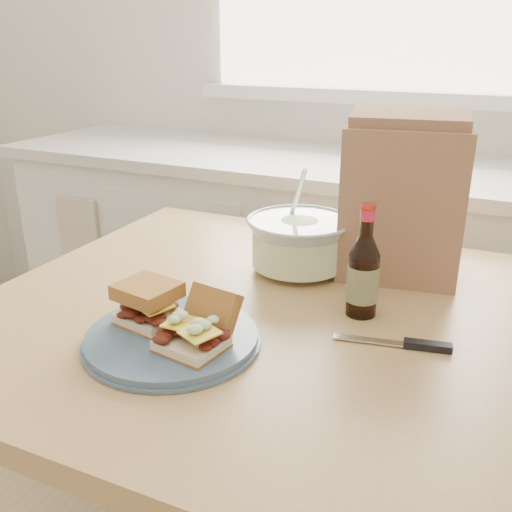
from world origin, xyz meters
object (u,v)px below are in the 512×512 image
at_px(plate, 172,338).
at_px(beer_bottle, 363,274).
at_px(dining_table, 243,356).
at_px(paper_bag, 402,203).
at_px(coleslaw_bowl, 299,245).

height_order(plate, beer_bottle, beer_bottle).
xyz_separation_m(dining_table, beer_bottle, (0.22, 0.05, 0.20)).
height_order(dining_table, plate, plate).
distance_m(dining_table, paper_bag, 0.46).
bearing_deg(beer_bottle, paper_bag, 100.44).
relative_size(dining_table, paper_bag, 3.17).
bearing_deg(coleslaw_bowl, dining_table, -100.75).
bearing_deg(plate, paper_bag, 59.26).
bearing_deg(plate, coleslaw_bowl, 79.25).
bearing_deg(dining_table, plate, -101.71).
relative_size(dining_table, beer_bottle, 4.77).
bearing_deg(dining_table, beer_bottle, 11.76).
relative_size(beer_bottle, paper_bag, 0.66).
xyz_separation_m(dining_table, coleslaw_bowl, (0.04, 0.20, 0.18)).
distance_m(dining_table, beer_bottle, 0.31).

